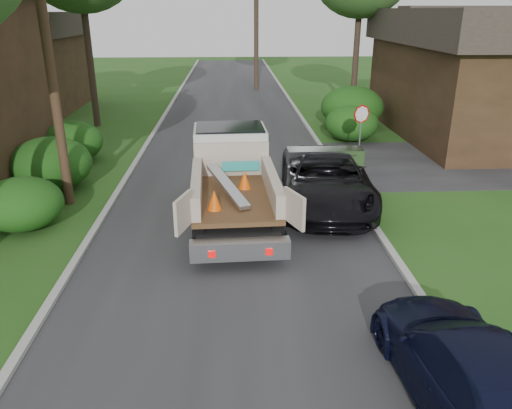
{
  "coord_description": "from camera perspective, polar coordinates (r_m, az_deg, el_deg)",
  "views": [
    {
      "loc": [
        -0.07,
        -10.82,
        6.03
      ],
      "look_at": [
        0.55,
        1.5,
        1.2
      ],
      "focal_mm": 35.0,
      "sensor_mm": 36.0,
      "label": 1
    }
  ],
  "objects": [
    {
      "name": "hedge_right_a",
      "position": [
        25.08,
        10.86,
        9.09
      ],
      "size": [
        2.6,
        2.6,
        1.7
      ],
      "primitive_type": "ellipsoid",
      "color": "#10420F",
      "rests_on": "ground"
    },
    {
      "name": "navy_suv",
      "position": [
        9.02,
        23.16,
        -16.93
      ],
      "size": [
        2.22,
        4.89,
        1.39
      ],
      "primitive_type": "imported",
      "rotation": [
        0.0,
        0.0,
        3.2
      ],
      "color": "black",
      "rests_on": "ground"
    },
    {
      "name": "road",
      "position": [
        21.68,
        -2.59,
        5.23
      ],
      "size": [
        8.0,
        90.0,
        0.02
      ],
      "primitive_type": "cube",
      "color": "#28282B",
      "rests_on": "ground"
    },
    {
      "name": "curb_left",
      "position": [
        22.04,
        -13.36,
        5.08
      ],
      "size": [
        0.2,
        90.0,
        0.12
      ],
      "primitive_type": "cube",
      "color": "#9E9E99",
      "rests_on": "ground"
    },
    {
      "name": "ground",
      "position": [
        12.39,
        -2.21,
        -7.76
      ],
      "size": [
        120.0,
        120.0,
        0.0
      ],
      "primitive_type": "plane",
      "color": "#224E16",
      "rests_on": "ground"
    },
    {
      "name": "house_left_far",
      "position": [
        35.59,
        -25.92,
        14.54
      ],
      "size": [
        7.56,
        7.56,
        6.0
      ],
      "color": "#332414",
      "rests_on": "ground"
    },
    {
      "name": "curb_right",
      "position": [
        22.06,
        8.17,
        5.46
      ],
      "size": [
        0.2,
        90.0,
        0.12
      ],
      "primitive_type": "cube",
      "color": "#9E9E99",
      "rests_on": "ground"
    },
    {
      "name": "stop_sign",
      "position": [
        20.95,
        11.91,
        9.22
      ],
      "size": [
        0.71,
        0.32,
        2.48
      ],
      "color": "slate",
      "rests_on": "ground"
    },
    {
      "name": "hedge_left_c",
      "position": [
        22.49,
        -20.35,
        6.73
      ],
      "size": [
        2.6,
        2.6,
        1.7
      ],
      "primitive_type": "ellipsoid",
      "color": "#10420F",
      "rests_on": "ground"
    },
    {
      "name": "black_pickup",
      "position": [
        16.46,
        8.01,
        2.89
      ],
      "size": [
        3.55,
        6.54,
        1.74
      ],
      "primitive_type": "imported",
      "rotation": [
        0.0,
        0.0,
        -0.11
      ],
      "color": "black",
      "rests_on": "ground"
    },
    {
      "name": "hedge_left_b",
      "position": [
        19.17,
        -22.43,
        4.33
      ],
      "size": [
        2.86,
        2.86,
        1.87
      ],
      "primitive_type": "ellipsoid",
      "color": "#10420F",
      "rests_on": "ground"
    },
    {
      "name": "hedge_right_b",
      "position": [
        28.05,
        10.91,
        10.9
      ],
      "size": [
        3.38,
        3.38,
        2.21
      ],
      "primitive_type": "ellipsoid",
      "color": "#10420F",
      "rests_on": "ground"
    },
    {
      "name": "hedge_left_a",
      "position": [
        16.01,
        -25.19,
        0.07
      ],
      "size": [
        2.34,
        2.34,
        1.53
      ],
      "primitive_type": "ellipsoid",
      "color": "#10420F",
      "rests_on": "ground"
    },
    {
      "name": "utility_pole",
      "position": [
        16.73,
        -22.78,
        16.88
      ],
      "size": [
        2.42,
        1.25,
        10.0
      ],
      "color": "#382619",
      "rests_on": "ground"
    },
    {
      "name": "house_right",
      "position": [
        28.2,
        25.51,
        13.55
      ],
      "size": [
        9.72,
        12.96,
        6.2
      ],
      "rotation": [
        0.0,
        0.0,
        1.57
      ],
      "color": "#332414",
      "rests_on": "ground"
    },
    {
      "name": "flatbed_truck",
      "position": [
        15.67,
        -2.77,
        3.96
      ],
      "size": [
        3.06,
        6.63,
        2.47
      ],
      "rotation": [
        0.0,
        0.0,
        0.04
      ],
      "color": "black",
      "rests_on": "ground"
    }
  ]
}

